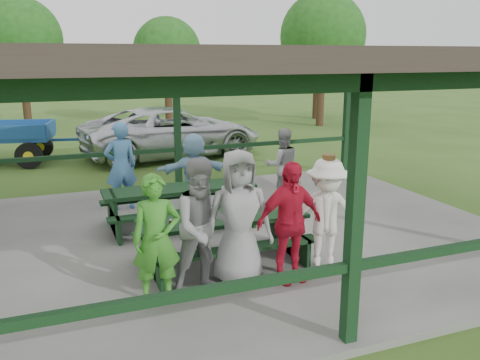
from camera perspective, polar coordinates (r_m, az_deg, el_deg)
name	(u,v)px	position (r m, az deg, el deg)	size (l,w,h in m)	color
ground	(232,239)	(9.32, -0.91, -6.59)	(90.00, 90.00, 0.00)	#33541A
concrete_slab	(232,236)	(9.30, -0.91, -6.30)	(10.00, 8.00, 0.10)	slate
pavilion_structure	(231,60)	(8.73, -0.99, 13.28)	(10.60, 8.60, 3.24)	black
picnic_table_near	(224,234)	(7.88, -1.85, -6.05)	(2.60, 1.39, 0.75)	black
picnic_table_far	(180,201)	(9.65, -6.71, -2.32)	(2.84, 1.39, 0.75)	black
table_setting	(217,215)	(7.76, -2.65, -3.97)	(2.43, 0.45, 0.10)	white
contestant_green	(157,239)	(6.64, -9.36, -6.61)	(0.62, 0.41, 1.71)	#3B8F27
contestant_grey_left	(204,227)	(6.80, -4.10, -5.26)	(0.91, 0.71, 1.86)	gray
contestant_grey_mid	(239,218)	(7.03, -0.14, -4.33)	(0.94, 0.61, 1.93)	gray
contestant_red	(289,222)	(7.18, 5.57, -4.74)	(1.02, 0.43, 1.75)	red
contestant_white_fedora	(326,216)	(7.55, 9.66, -4.00)	(1.26, 0.97, 1.78)	white
spectator_lblue	(194,173)	(10.41, -5.18, 0.84)	(1.52, 0.48, 1.64)	#8CB9D8
spectator_blue	(121,166)	(10.78, -13.23, 1.53)	(0.67, 0.44, 1.84)	#457CB5
spectator_grey	(282,165)	(11.19, 4.76, 1.70)	(0.78, 0.61, 1.61)	gray
pickup_truck	(172,132)	(16.74, -7.60, 5.37)	(2.70, 5.85, 1.62)	silver
farm_trailer	(2,142)	(16.99, -25.12, 3.86)	(3.99, 2.23, 1.38)	navy
tree_left	(20,39)	(25.57, -23.48, 14.30)	(3.72, 3.72, 5.81)	#342015
tree_mid	(167,52)	(25.09, -8.21, 14.07)	(3.21, 3.21, 5.02)	#342015
tree_right	(323,36)	(24.21, 9.28, 15.70)	(3.87, 3.87, 6.05)	#342015
tree_far_right	(318,37)	(26.97, 8.80, 15.56)	(3.89, 3.89, 6.08)	#342015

